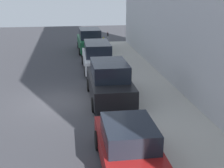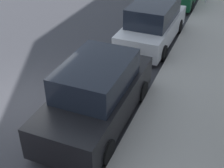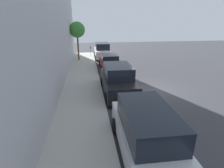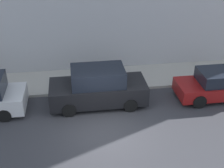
{
  "view_description": "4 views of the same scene",
  "coord_description": "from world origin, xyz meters",
  "views": [
    {
      "loc": [
        0.42,
        -14.85,
        5.65
      ],
      "look_at": [
        2.5,
        -0.49,
        1.0
      ],
      "focal_mm": 50.0,
      "sensor_mm": 36.0,
      "label": 1
    },
    {
      "loc": [
        5.7,
        -6.74,
        6.13
      ],
      "look_at": [
        2.68,
        0.62,
        1.0
      ],
      "focal_mm": 50.0,
      "sensor_mm": 36.0,
      "label": 2
    },
    {
      "loc": [
        4.42,
        11.17,
        4.75
      ],
      "look_at": [
        2.97,
        0.94,
        1.0
      ],
      "focal_mm": 28.0,
      "sensor_mm": 36.0,
      "label": 3
    },
    {
      "loc": [
        -11.02,
        1.25,
        8.64
      ],
      "look_at": [
        2.59,
        -0.69,
        1.0
      ],
      "focal_mm": 50.0,
      "sensor_mm": 36.0,
      "label": 4
    }
  ],
  "objects": [
    {
      "name": "street_tree",
      "position": [
        5.49,
        -10.73,
        3.72
      ],
      "size": [
        1.85,
        1.85,
        4.53
      ],
      "color": "brown",
      "rests_on": "sidewalk"
    },
    {
      "name": "parked_suv_third",
      "position": [
        2.44,
        0.04,
        0.93
      ],
      "size": [
        2.08,
        4.81,
        1.98
      ],
      "color": "black",
      "rests_on": "ground_plane"
    },
    {
      "name": "parked_suv_nearest",
      "position": [
        2.4,
        -12.35,
        0.93
      ],
      "size": [
        2.08,
        4.8,
        1.98
      ],
      "color": "silver",
      "rests_on": "ground_plane"
    },
    {
      "name": "parked_minivan_fourth",
      "position": [
        2.43,
        6.05,
        0.92
      ],
      "size": [
        2.02,
        4.93,
        1.9
      ],
      "color": "silver",
      "rests_on": "ground_plane"
    },
    {
      "name": "sidewalk",
      "position": [
        4.9,
        0.0,
        0.07
      ],
      "size": [
        2.8,
        32.0,
        0.15
      ],
      "color": "#B2ADA3",
      "rests_on": "ground_plane"
    },
    {
      "name": "parking_meter_near",
      "position": [
        3.95,
        -12.53,
        1.02
      ],
      "size": [
        0.11,
        0.15,
        1.42
      ],
      "color": "#ADADB2",
      "rests_on": "sidewalk"
    },
    {
      "name": "ground_plane",
      "position": [
        0.0,
        0.0,
        0.0
      ],
      "size": [
        60.0,
        60.0,
        0.0
      ],
      "primitive_type": "plane",
      "color": "#38383D"
    },
    {
      "name": "parked_sedan_second",
      "position": [
        2.21,
        -6.28,
        0.72
      ],
      "size": [
        1.92,
        4.51,
        1.54
      ],
      "color": "maroon",
      "rests_on": "ground_plane"
    }
  ]
}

